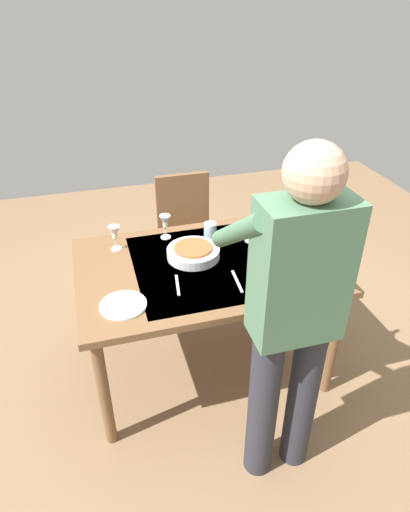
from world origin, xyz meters
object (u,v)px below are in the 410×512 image
object	(u,v)px
wine_bottle	(317,258)
wine_glass_left	(165,222)
dining_table	(205,275)
side_bowl_salad	(281,226)
dinner_plate_near	(123,305)
dinner_plate_far	(279,261)
wine_glass_right	(114,234)
person_server	(293,313)
chair_near	(186,228)
water_cup_near_right	(273,277)
water_cup_near_left	(251,234)
water_cup_far_left	(210,230)
serving_bowl_pasta	(193,252)

from	to	relation	value
wine_bottle	wine_glass_left	distance (m)	0.92
dining_table	wine_glass_left	xyz separation A→B (m)	(0.15, -0.35, 0.18)
side_bowl_salad	dinner_plate_near	world-z (taller)	side_bowl_salad
wine_glass_left	dinner_plate_far	distance (m)	0.72
wine_bottle	wine_glass_right	world-z (taller)	wine_bottle
person_server	side_bowl_salad	bearing A→B (deg)	-112.23
person_server	wine_glass_right	distance (m)	1.21
chair_near	water_cup_near_right	world-z (taller)	chair_near
water_cup_near_left	side_bowl_salad	xyz separation A→B (m)	(-0.23, -0.07, -0.01)
water_cup_far_left	dinner_plate_near	world-z (taller)	water_cup_far_left
dining_table	side_bowl_salad	xyz separation A→B (m)	(-0.56, -0.24, 0.11)
dining_table	water_cup_near_right	distance (m)	0.43
dining_table	chair_near	world-z (taller)	chair_near
wine_glass_left	dinner_plate_far	bearing A→B (deg)	141.51
water_cup_far_left	wine_glass_left	bearing A→B (deg)	-15.28
chair_near	dinner_plate_near	distance (m)	1.28
wine_glass_right	side_bowl_salad	bearing A→B (deg)	176.98
chair_near	wine_bottle	distance (m)	1.26
wine_glass_left	dinner_plate_far	xyz separation A→B (m)	(-0.56, 0.44, -0.10)
chair_near	dinner_plate_far	xyz separation A→B (m)	(-0.31, 0.95, 0.25)
person_server	dinner_plate_near	bearing A→B (deg)	-36.49
person_server	wine_glass_right	xyz separation A→B (m)	(0.62, -1.03, -0.09)
wine_glass_left	side_bowl_salad	distance (m)	0.73
dining_table	chair_near	size ratio (longest dim) A/B	1.56
person_server	serving_bowl_pasta	world-z (taller)	person_server
side_bowl_salad	wine_glass_left	bearing A→B (deg)	-8.60
wine_bottle	wine_glass_right	distance (m)	1.14
dinner_plate_far	chair_near	bearing A→B (deg)	-72.11
chair_near	person_server	bearing A→B (deg)	92.42
wine_glass_right	dining_table	bearing A→B (deg)	147.59
chair_near	person_server	world-z (taller)	person_server
water_cup_near_right	serving_bowl_pasta	bearing A→B (deg)	-49.11
wine_bottle	dinner_plate_far	size ratio (longest dim) A/B	1.29
water_cup_far_left	chair_near	bearing A→B (deg)	-88.79
chair_near	water_cup_near_right	xyz separation A→B (m)	(-0.18, 1.15, 0.29)
serving_bowl_pasta	dinner_plate_near	size ratio (longest dim) A/B	1.30
dinner_plate_near	dinner_plate_far	bearing A→B (deg)	-170.00
wine_glass_right	water_cup_far_left	world-z (taller)	wine_glass_right
water_cup_near_right	dining_table	bearing A→B (deg)	-46.21
dinner_plate_far	wine_glass_left	bearing A→B (deg)	-38.49
serving_bowl_pasta	dinner_plate_near	world-z (taller)	serving_bowl_pasta
dining_table	wine_bottle	size ratio (longest dim) A/B	4.80
wine_glass_right	side_bowl_salad	distance (m)	1.03
water_cup_near_left	serving_bowl_pasta	size ratio (longest dim) A/B	0.31
person_server	dinner_plate_near	distance (m)	0.83
serving_bowl_pasta	wine_glass_right	bearing A→B (deg)	-26.64
chair_near	wine_glass_left	world-z (taller)	wine_glass_left
wine_glass_left	water_cup_near_left	distance (m)	0.52
dinner_plate_near	wine_bottle	bearing A→B (deg)	179.10
wine_bottle	serving_bowl_pasta	bearing A→B (deg)	-31.47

